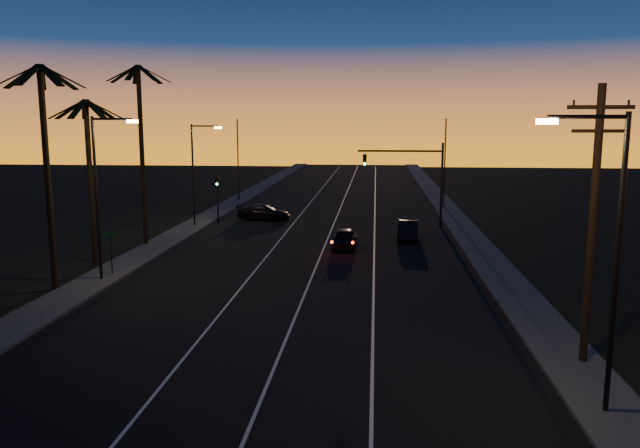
# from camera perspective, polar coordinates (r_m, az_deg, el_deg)

# --- Properties ---
(road) EXTENTS (20.00, 170.00, 0.01)m
(road) POSITION_cam_1_polar(r_m,az_deg,el_deg) (43.33, -0.32, -2.24)
(road) COLOR black
(road) RESTS_ON ground
(sidewalk_left) EXTENTS (2.40, 170.00, 0.16)m
(sidewalk_left) POSITION_cam_1_polar(r_m,az_deg,el_deg) (45.73, -14.44, -1.83)
(sidewalk_left) COLOR #3D3D3B
(sidewalk_left) RESTS_ON ground
(sidewalk_right) EXTENTS (2.40, 170.00, 0.16)m
(sidewalk_right) POSITION_cam_1_polar(r_m,az_deg,el_deg) (43.72, 14.47, -2.34)
(sidewalk_right) COLOR #3D3D3B
(sidewalk_right) RESTS_ON ground
(lane_stripe_left) EXTENTS (0.12, 160.00, 0.01)m
(lane_stripe_left) POSITION_cam_1_polar(r_m,az_deg,el_deg) (43.70, -4.24, -2.15)
(lane_stripe_left) COLOR silver
(lane_stripe_left) RESTS_ON road
(lane_stripe_mid) EXTENTS (0.12, 160.00, 0.01)m
(lane_stripe_mid) POSITION_cam_1_polar(r_m,az_deg,el_deg) (43.28, 0.34, -2.24)
(lane_stripe_mid) COLOR silver
(lane_stripe_mid) RESTS_ON road
(lane_stripe_right) EXTENTS (0.12, 160.00, 0.01)m
(lane_stripe_right) POSITION_cam_1_polar(r_m,az_deg,el_deg) (43.14, 4.98, -2.31)
(lane_stripe_right) COLOR silver
(lane_stripe_right) RESTS_ON road
(palm_near) EXTENTS (4.25, 4.16, 11.53)m
(palm_near) POSITION_cam_1_polar(r_m,az_deg,el_deg) (34.55, -23.78, 5.84)
(palm_near) COLOR black
(palm_near) RESTS_ON ground
(palm_mid) EXTENTS (4.25, 4.16, 10.03)m
(palm_mid) POSITION_cam_1_polar(r_m,az_deg,el_deg) (40.21, -20.35, 5.26)
(palm_mid) COLOR black
(palm_mid) RESTS_ON ground
(palm_far) EXTENTS (4.25, 4.16, 12.53)m
(palm_far) POSITION_cam_1_polar(r_m,az_deg,el_deg) (45.27, -16.03, 7.60)
(palm_far) COLOR black
(palm_far) RESTS_ON ground
(streetlight_left_near) EXTENTS (2.55, 0.26, 9.00)m
(streetlight_left_near) POSITION_cam_1_polar(r_m,az_deg,el_deg) (35.61, -19.37, 3.36)
(streetlight_left_near) COLOR black
(streetlight_left_near) RESTS_ON ground
(streetlight_left_far) EXTENTS (2.55, 0.26, 8.50)m
(streetlight_left_far) POSITION_cam_1_polar(r_m,az_deg,el_deg) (52.48, -11.22, 5.19)
(streetlight_left_far) COLOR black
(streetlight_left_far) RESTS_ON ground
(streetlight_right_near) EXTENTS (2.55, 0.26, 9.00)m
(streetlight_right_near) POSITION_cam_1_polar(r_m,az_deg,el_deg) (19.73, 24.83, -1.43)
(streetlight_right_near) COLOR black
(streetlight_right_near) RESTS_ON ground
(street_sign) EXTENTS (0.70, 0.06, 2.60)m
(street_sign) POSITION_cam_1_polar(r_m,az_deg,el_deg) (37.08, -18.57, -2.12)
(street_sign) COLOR black
(street_sign) RESTS_ON ground
(utility_pole) EXTENTS (2.20, 0.28, 10.00)m
(utility_pole) POSITION_cam_1_polar(r_m,az_deg,el_deg) (23.75, 23.67, 0.33)
(utility_pole) COLOR black
(utility_pole) RESTS_ON ground
(signal_mast) EXTENTS (7.10, 0.41, 7.00)m
(signal_mast) POSITION_cam_1_polar(r_m,az_deg,el_deg) (52.48, 8.53, 4.96)
(signal_mast) COLOR black
(signal_mast) RESTS_ON ground
(signal_post) EXTENTS (0.28, 0.37, 4.20)m
(signal_post) POSITION_cam_1_polar(r_m,az_deg,el_deg) (54.27, -9.36, 3.07)
(signal_post) COLOR black
(signal_post) RESTS_ON ground
(far_pole_left) EXTENTS (0.14, 0.14, 9.00)m
(far_pole_left) POSITION_cam_1_polar(r_m,az_deg,el_deg) (69.04, -7.51, 5.78)
(far_pole_left) COLOR black
(far_pole_left) RESTS_ON ground
(far_pole_right) EXTENTS (0.14, 0.14, 9.00)m
(far_pole_right) POSITION_cam_1_polar(r_m,az_deg,el_deg) (64.77, 11.33, 5.44)
(far_pole_right) COLOR black
(far_pole_right) RESTS_ON ground
(lead_car) EXTENTS (1.64, 4.51, 1.37)m
(lead_car) POSITION_cam_1_polar(r_m,az_deg,el_deg) (43.14, 2.23, -1.36)
(lead_car) COLOR black
(lead_car) RESTS_ON road
(right_car) EXTENTS (1.77, 4.31, 1.39)m
(right_car) POSITION_cam_1_polar(r_m,az_deg,el_deg) (46.80, 8.04, -0.59)
(right_car) COLOR black
(right_car) RESTS_ON road
(cross_car) EXTENTS (4.91, 2.42, 1.37)m
(cross_car) POSITION_cam_1_polar(r_m,az_deg,el_deg) (55.87, -5.19, 1.07)
(cross_car) COLOR black
(cross_car) RESTS_ON road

